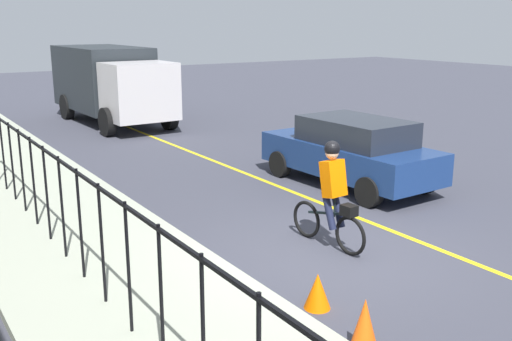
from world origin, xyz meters
The scene contains 9 objects.
ground_plane centered at (0.00, 0.00, 0.00)m, with size 80.00×80.00×0.00m, color #3A3B47.
lane_line_centre centered at (0.00, -1.60, 0.00)m, with size 36.00×0.12×0.01m, color yellow.
sidewalk centered at (0.00, 3.40, 0.07)m, with size 40.00×3.20×0.15m, color #A2A794.
iron_fence centered at (1.00, 3.80, 1.21)m, with size 14.58×0.04×1.60m.
cyclist_lead centered at (0.25, -0.15, 0.91)m, with size 1.71×0.39×1.83m.
patrol_sedan centered at (3.01, -3.05, 0.82)m, with size 4.46×2.04×1.58m.
box_truck_background centered at (14.43, -1.48, 1.55)m, with size 6.76×2.66×2.78m.
traffic_cone_near centered at (-2.49, 1.66, 0.34)m, with size 0.36×0.36×0.68m, color #FA550F.
traffic_cone_far centered at (-1.34, 1.41, 0.24)m, with size 0.36×0.36×0.49m, color #FD6503.
Camera 1 is at (-6.91, 6.02, 3.71)m, focal length 41.50 mm.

